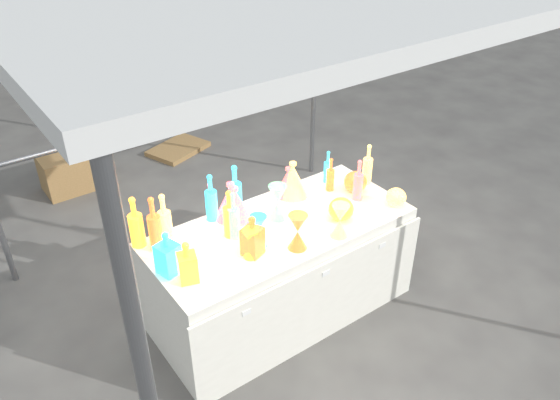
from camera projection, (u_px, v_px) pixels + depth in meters
ground at (280, 308)px, 4.04m from camera, size 80.00×80.00×0.00m
display_table at (281, 270)px, 3.84m from camera, size 1.84×0.83×0.75m
cardboard_box_closed at (70, 172)px, 5.41m from camera, size 0.53×0.38×0.38m
cardboard_box_flat at (178, 149)px, 6.20m from camera, size 0.74×0.63×0.05m
bottle_0 at (135, 222)px, 3.37m from camera, size 0.10×0.10×0.36m
bottle_1 at (211, 197)px, 3.61m from camera, size 0.11×0.11×0.35m
bottle_2 at (154, 224)px, 3.32m from camera, size 0.10×0.10×0.38m
bottle_3 at (211, 200)px, 3.65m from camera, size 0.09×0.09×0.27m
bottle_4 at (165, 219)px, 3.39m from camera, size 0.10×0.10×0.36m
bottle_5 at (233, 215)px, 3.45m from camera, size 0.09×0.09×0.34m
bottle_6 at (230, 214)px, 3.46m from camera, size 0.10×0.10×0.34m
bottle_7 at (235, 190)px, 3.66m from camera, size 0.11×0.11×0.38m
decanter_0 at (187, 261)px, 3.10m from camera, size 0.14×0.14×0.27m
decanter_1 at (252, 236)px, 3.31m from camera, size 0.15×0.15×0.28m
decanter_2 at (167, 253)px, 3.16m from camera, size 0.15×0.15×0.28m
hourglass_0 at (298, 232)px, 3.37m from camera, size 0.16×0.16×0.24m
hourglass_2 at (340, 221)px, 3.48m from camera, size 0.12×0.12×0.23m
hourglass_3 at (278, 202)px, 3.65m from camera, size 0.15×0.15×0.25m
hourglass_4 at (251, 244)px, 3.31m from camera, size 0.12×0.12×0.20m
hourglass_5 at (258, 231)px, 3.39m from camera, size 0.14×0.14×0.22m
globe_0 at (341, 210)px, 3.67m from camera, size 0.21×0.21×0.14m
globe_1 at (396, 198)px, 3.82m from camera, size 0.19×0.19×0.12m
globe_2 at (355, 183)px, 3.98m from camera, size 0.19×0.19×0.14m
lampshade_0 at (235, 203)px, 3.65m from camera, size 0.26×0.26×0.25m
lampshade_1 at (231, 200)px, 3.65m from camera, size 0.26×0.26×0.27m
lampshade_2 at (288, 181)px, 3.91m from camera, size 0.20×0.20×0.23m
lampshade_3 at (293, 179)px, 3.90m from camera, size 0.29×0.29×0.27m
bottle_8 at (328, 167)px, 4.07m from camera, size 0.07×0.07×0.26m
bottle_9 at (330, 174)px, 3.97m from camera, size 0.07×0.07×0.26m
bottle_10 at (358, 180)px, 3.84m from camera, size 0.09×0.09×0.32m
bottle_11 at (368, 164)px, 4.04m from camera, size 0.09×0.09×0.32m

